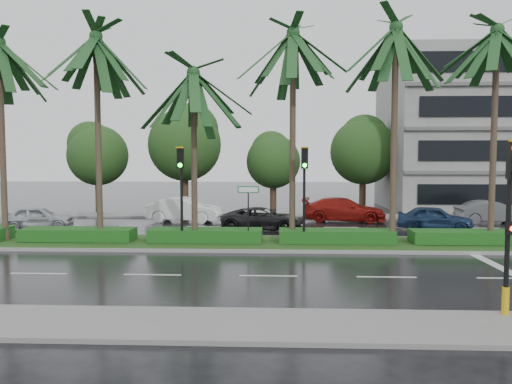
{
  "coord_description": "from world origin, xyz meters",
  "views": [
    {
      "loc": [
        0.28,
        -21.78,
        4.05
      ],
      "look_at": [
        -0.69,
        1.5,
        2.42
      ],
      "focal_mm": 35.0,
      "sensor_mm": 36.0,
      "label": 1
    }
  ],
  "objects_px": {
    "signal_near": "(510,220)",
    "car_blue": "(435,218)",
    "car_white": "(184,210)",
    "signal_median_left": "(181,181)",
    "car_silver": "(38,217)",
    "car_darkgrey": "(263,219)",
    "car_grey": "(491,212)",
    "street_sign": "(248,200)",
    "car_red": "(344,210)"
  },
  "relations": [
    {
      "from": "signal_near",
      "to": "car_blue",
      "type": "distance_m",
      "value": 15.76
    },
    {
      "from": "car_white",
      "to": "signal_median_left",
      "type": "bearing_deg",
      "value": -162.67
    },
    {
      "from": "car_silver",
      "to": "car_darkgrey",
      "type": "height_order",
      "value": "car_silver"
    },
    {
      "from": "car_silver",
      "to": "car_blue",
      "type": "bearing_deg",
      "value": -100.67
    },
    {
      "from": "signal_near",
      "to": "car_white",
      "type": "xyz_separation_m",
      "value": [
        -11.5,
        18.42,
        -1.73
      ]
    },
    {
      "from": "car_silver",
      "to": "car_grey",
      "type": "xyz_separation_m",
      "value": [
        26.66,
        3.82,
        0.03
      ]
    },
    {
      "from": "car_white",
      "to": "car_grey",
      "type": "bearing_deg",
      "value": -81.45
    },
    {
      "from": "street_sign",
      "to": "car_silver",
      "type": "xyz_separation_m",
      "value": [
        -12.16,
        5.06,
        -1.46
      ]
    },
    {
      "from": "car_red",
      "to": "car_darkgrey",
      "type": "bearing_deg",
      "value": 136.88
    },
    {
      "from": "signal_near",
      "to": "car_grey",
      "type": "distance_m",
      "value": 20.27
    },
    {
      "from": "signal_near",
      "to": "street_sign",
      "type": "xyz_separation_m",
      "value": [
        -7.0,
        9.87,
        -0.38
      ]
    },
    {
      "from": "signal_median_left",
      "to": "car_grey",
      "type": "distance_m",
      "value": 19.84
    },
    {
      "from": "car_red",
      "to": "car_blue",
      "type": "xyz_separation_m",
      "value": [
        4.5,
        -3.68,
        -0.07
      ]
    },
    {
      "from": "signal_near",
      "to": "car_darkgrey",
      "type": "height_order",
      "value": "signal_near"
    },
    {
      "from": "signal_median_left",
      "to": "car_grey",
      "type": "xyz_separation_m",
      "value": [
        17.5,
        9.05,
        -2.31
      ]
    },
    {
      "from": "car_blue",
      "to": "car_grey",
      "type": "height_order",
      "value": "car_grey"
    },
    {
      "from": "car_silver",
      "to": "car_red",
      "type": "xyz_separation_m",
      "value": [
        17.66,
        4.11,
        0.09
      ]
    },
    {
      "from": "car_white",
      "to": "car_red",
      "type": "height_order",
      "value": "car_white"
    },
    {
      "from": "signal_median_left",
      "to": "car_silver",
      "type": "height_order",
      "value": "signal_median_left"
    },
    {
      "from": "street_sign",
      "to": "car_grey",
      "type": "xyz_separation_m",
      "value": [
        14.5,
        8.87,
        -1.43
      ]
    },
    {
      "from": "signal_near",
      "to": "car_white",
      "type": "relative_size",
      "value": 0.93
    },
    {
      "from": "signal_near",
      "to": "car_white",
      "type": "bearing_deg",
      "value": 121.98
    },
    {
      "from": "signal_near",
      "to": "signal_median_left",
      "type": "distance_m",
      "value": 13.93
    },
    {
      "from": "signal_near",
      "to": "street_sign",
      "type": "relative_size",
      "value": 1.68
    },
    {
      "from": "signal_median_left",
      "to": "car_silver",
      "type": "bearing_deg",
      "value": 150.25
    },
    {
      "from": "signal_near",
      "to": "signal_median_left",
      "type": "height_order",
      "value": "signal_median_left"
    },
    {
      "from": "car_darkgrey",
      "to": "car_silver",
      "type": "bearing_deg",
      "value": 96.04
    },
    {
      "from": "signal_median_left",
      "to": "car_blue",
      "type": "height_order",
      "value": "signal_median_left"
    },
    {
      "from": "signal_median_left",
      "to": "street_sign",
      "type": "distance_m",
      "value": 3.13
    },
    {
      "from": "signal_near",
      "to": "car_grey",
      "type": "relative_size",
      "value": 1.04
    },
    {
      "from": "signal_median_left",
      "to": "street_sign",
      "type": "bearing_deg",
      "value": 3.47
    },
    {
      "from": "car_grey",
      "to": "car_blue",
      "type": "bearing_deg",
      "value": 125.61
    },
    {
      "from": "car_darkgrey",
      "to": "car_blue",
      "type": "height_order",
      "value": "car_blue"
    },
    {
      "from": "signal_near",
      "to": "street_sign",
      "type": "distance_m",
      "value": 12.11
    },
    {
      "from": "signal_near",
      "to": "car_darkgrey",
      "type": "bearing_deg",
      "value": 113.33
    },
    {
      "from": "car_white",
      "to": "car_darkgrey",
      "type": "distance_m",
      "value": 6.02
    },
    {
      "from": "street_sign",
      "to": "car_grey",
      "type": "height_order",
      "value": "street_sign"
    },
    {
      "from": "car_white",
      "to": "car_darkgrey",
      "type": "relative_size",
      "value": 1.03
    },
    {
      "from": "car_silver",
      "to": "car_blue",
      "type": "xyz_separation_m",
      "value": [
        22.16,
        0.43,
        0.02
      ]
    },
    {
      "from": "car_red",
      "to": "car_grey",
      "type": "distance_m",
      "value": 9.01
    },
    {
      "from": "car_silver",
      "to": "car_red",
      "type": "relative_size",
      "value": 0.75
    },
    {
      "from": "car_blue",
      "to": "signal_near",
      "type": "bearing_deg",
      "value": -176.95
    },
    {
      "from": "car_darkgrey",
      "to": "car_red",
      "type": "relative_size",
      "value": 0.88
    },
    {
      "from": "car_darkgrey",
      "to": "signal_near",
      "type": "bearing_deg",
      "value": -151.3
    },
    {
      "from": "signal_near",
      "to": "signal_median_left",
      "type": "relative_size",
      "value": 1.0
    },
    {
      "from": "car_darkgrey",
      "to": "car_blue",
      "type": "distance_m",
      "value": 9.5
    },
    {
      "from": "car_white",
      "to": "car_blue",
      "type": "relative_size",
      "value": 1.17
    },
    {
      "from": "signal_median_left",
      "to": "car_darkgrey",
      "type": "height_order",
      "value": "signal_median_left"
    },
    {
      "from": "signal_median_left",
      "to": "car_red",
      "type": "bearing_deg",
      "value": 47.73
    },
    {
      "from": "signal_median_left",
      "to": "car_white",
      "type": "height_order",
      "value": "signal_median_left"
    }
  ]
}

